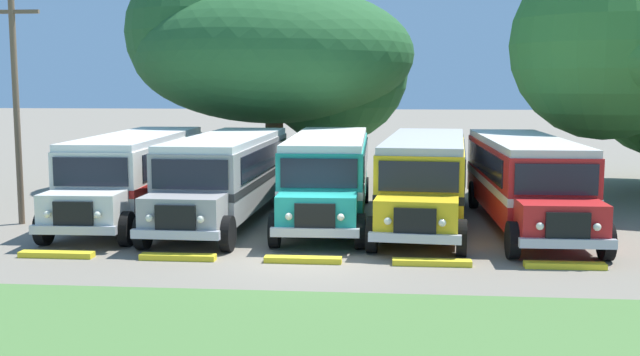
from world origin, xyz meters
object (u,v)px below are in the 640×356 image
at_px(parked_bus_slot_4, 525,177).
at_px(parked_bus_slot_0, 136,171).
at_px(parked_bus_slot_1, 227,173).
at_px(utility_pole, 16,102).
at_px(parked_bus_slot_2, 328,172).
at_px(broad_shade_tree, 275,51).
at_px(parked_bus_slot_3, 425,175).

bearing_deg(parked_bus_slot_4, parked_bus_slot_0, -93.41).
distance_m(parked_bus_slot_0, parked_bus_slot_4, 13.11).
bearing_deg(parked_bus_slot_4, parked_bus_slot_1, -92.12).
relative_size(parked_bus_slot_0, utility_pole, 1.46).
bearing_deg(utility_pole, parked_bus_slot_4, 4.47).
relative_size(parked_bus_slot_1, parked_bus_slot_2, 1.00).
bearing_deg(parked_bus_slot_1, utility_pole, -75.84).
bearing_deg(broad_shade_tree, utility_pole, -120.14).
xyz_separation_m(parked_bus_slot_2, broad_shade_tree, (-3.23, 9.48, 4.45)).
bearing_deg(parked_bus_slot_3, parked_bus_slot_1, -84.24).
height_order(parked_bus_slot_1, parked_bus_slot_3, same).
relative_size(parked_bus_slot_2, broad_shade_tree, 0.85).
distance_m(parked_bus_slot_1, parked_bus_slot_2, 3.45).
bearing_deg(parked_bus_slot_2, parked_bus_slot_4, 81.84).
distance_m(parked_bus_slot_4, utility_pole, 16.61).
distance_m(parked_bus_slot_1, parked_bus_slot_3, 6.65).
xyz_separation_m(parked_bus_slot_0, parked_bus_slot_2, (6.66, 0.26, 0.00)).
relative_size(parked_bus_slot_0, parked_bus_slot_3, 0.99).
bearing_deg(parked_bus_slot_2, broad_shade_tree, -162.24).
bearing_deg(parked_bus_slot_3, parked_bus_slot_0, -86.55).
xyz_separation_m(parked_bus_slot_2, parked_bus_slot_4, (6.44, -0.81, 0.00)).
bearing_deg(parked_bus_slot_1, parked_bus_slot_4, 90.41).
xyz_separation_m(parked_bus_slot_1, parked_bus_slot_4, (9.84, -0.19, 0.00)).
bearing_deg(broad_shade_tree, parked_bus_slot_1, -90.96).
height_order(parked_bus_slot_0, parked_bus_slot_3, same).
bearing_deg(utility_pole, parked_bus_slot_0, 29.06).
xyz_separation_m(parked_bus_slot_0, utility_pole, (-3.29, -1.83, 2.39)).
distance_m(parked_bus_slot_2, parked_bus_slot_4, 6.49).
xyz_separation_m(parked_bus_slot_0, parked_bus_slot_4, (13.10, -0.54, 0.00)).
relative_size(parked_bus_slot_3, parked_bus_slot_4, 1.01).
height_order(parked_bus_slot_3, utility_pole, utility_pole).
relative_size(parked_bus_slot_2, utility_pole, 1.46).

